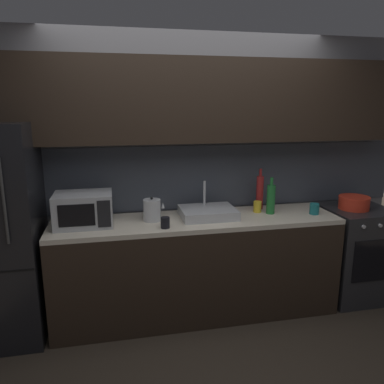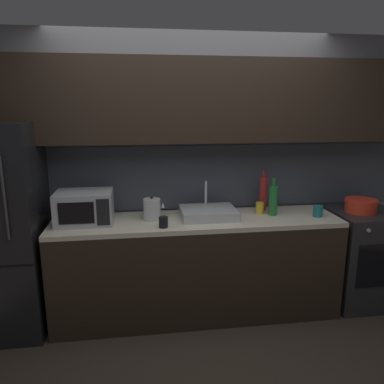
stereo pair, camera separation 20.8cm
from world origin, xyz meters
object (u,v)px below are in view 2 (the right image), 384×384
at_px(mug_teal, 318,211).
at_px(mug_yellow, 260,208).
at_px(oven_range, 361,257).
at_px(cooking_pot, 361,205).
at_px(refrigerator, 0,230).
at_px(wine_bottle_green, 273,200).
at_px(wine_bottle_red, 263,193).
at_px(kettle, 152,209).
at_px(mug_dark, 163,222).
at_px(microwave, 85,207).

bearing_deg(mug_teal, mug_yellow, 160.39).
relative_size(oven_range, cooking_pot, 3.15).
xyz_separation_m(refrigerator, wine_bottle_green, (2.32, 0.02, 0.17)).
distance_m(wine_bottle_red, mug_yellow, 0.17).
height_order(kettle, mug_dark, kettle).
distance_m(refrigerator, wine_bottle_red, 2.29).
height_order(mug_dark, mug_yellow, mug_yellow).
relative_size(wine_bottle_green, cooking_pot, 1.17).
bearing_deg(cooking_pot, mug_dark, -173.95).
bearing_deg(cooking_pot, refrigerator, -180.00).
xyz_separation_m(refrigerator, cooking_pot, (3.16, 0.00, 0.09)).
height_order(refrigerator, mug_dark, refrigerator).
bearing_deg(mug_dark, microwave, 161.65).
bearing_deg(wine_bottle_green, cooking_pot, -1.36).
bearing_deg(wine_bottle_green, mug_dark, -167.85).
height_order(refrigerator, mug_yellow, refrigerator).
relative_size(wine_bottle_red, mug_dark, 4.27).
bearing_deg(kettle, oven_range, -0.77).
bearing_deg(wine_bottle_red, refrigerator, -175.14).
relative_size(mug_teal, cooking_pot, 0.35).
relative_size(kettle, mug_yellow, 2.06).
bearing_deg(mug_dark, wine_bottle_red, 22.07).
height_order(refrigerator, microwave, refrigerator).
xyz_separation_m(refrigerator, mug_yellow, (2.22, 0.09, 0.08)).
xyz_separation_m(oven_range, wine_bottle_green, (-0.90, 0.02, 0.59)).
bearing_deg(mug_yellow, cooking_pot, -5.29).
xyz_separation_m(wine_bottle_green, mug_teal, (0.38, -0.10, -0.09)).
bearing_deg(wine_bottle_green, mug_yellow, 145.98).
height_order(kettle, cooking_pot, kettle).
bearing_deg(oven_range, kettle, 179.23).
xyz_separation_m(refrigerator, kettle, (1.24, 0.03, 0.12)).
xyz_separation_m(microwave, mug_dark, (0.64, -0.21, -0.09)).
distance_m(oven_range, mug_yellow, 1.12).
bearing_deg(cooking_pot, oven_range, -1.34).
distance_m(microwave, mug_dark, 0.68).
bearing_deg(refrigerator, oven_range, -0.02).
relative_size(refrigerator, kettle, 8.29).
bearing_deg(wine_bottle_green, oven_range, -1.36).
relative_size(wine_bottle_red, wine_bottle_green, 1.15).
xyz_separation_m(oven_range, mug_dark, (-1.89, -0.19, 0.49)).
bearing_deg(mug_dark, cooking_pot, 6.05).
distance_m(mug_dark, mug_teal, 1.38).
bearing_deg(mug_teal, mug_dark, -175.41).
xyz_separation_m(wine_bottle_red, mug_teal, (0.42, -0.28, -0.11)).
xyz_separation_m(mug_dark, mug_yellow, (0.90, 0.28, 0.01)).
relative_size(refrigerator, mug_dark, 19.32).
bearing_deg(mug_teal, cooking_pot, 10.36).
xyz_separation_m(mug_dark, mug_teal, (1.37, 0.11, 0.00)).
xyz_separation_m(microwave, mug_teal, (2.02, -0.10, -0.09)).
height_order(microwave, mug_dark, microwave).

